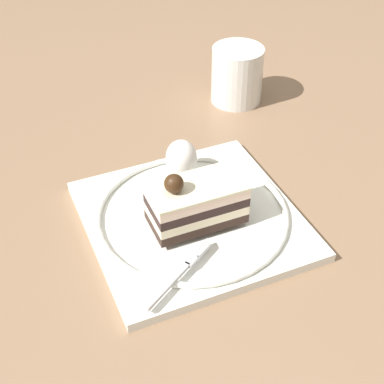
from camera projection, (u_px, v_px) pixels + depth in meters
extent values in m
plane|color=#8B6C50|center=(182.00, 221.00, 0.68)|extent=(2.40, 2.40, 0.00)
cube|color=white|center=(192.00, 220.00, 0.68)|extent=(0.26, 0.26, 0.01)
torus|color=white|center=(192.00, 214.00, 0.67)|extent=(0.25, 0.25, 0.01)
cube|color=#301E16|center=(196.00, 215.00, 0.65)|extent=(0.06, 0.11, 0.01)
cube|color=#F6E7C0|center=(196.00, 208.00, 0.65)|extent=(0.06, 0.11, 0.01)
cube|color=black|center=(196.00, 200.00, 0.64)|extent=(0.06, 0.11, 0.01)
cube|color=#FCDBC5|center=(196.00, 192.00, 0.63)|extent=(0.06, 0.11, 0.01)
cube|color=#F0E6C1|center=(197.00, 186.00, 0.63)|extent=(0.06, 0.11, 0.00)
sphere|color=#392312|center=(174.00, 184.00, 0.61)|extent=(0.02, 0.02, 0.02)
ellipsoid|color=white|center=(181.00, 157.00, 0.71)|extent=(0.04, 0.04, 0.05)
cube|color=silver|center=(168.00, 286.00, 0.58)|extent=(0.05, 0.06, 0.00)
cube|color=silver|center=(191.00, 261.00, 0.60)|extent=(0.02, 0.02, 0.00)
cube|color=silver|center=(206.00, 251.00, 0.62)|extent=(0.02, 0.02, 0.00)
cube|color=silver|center=(203.00, 250.00, 0.62)|extent=(0.02, 0.02, 0.00)
cube|color=silver|center=(201.00, 249.00, 0.62)|extent=(0.02, 0.02, 0.00)
cube|color=silver|center=(198.00, 247.00, 0.62)|extent=(0.02, 0.02, 0.00)
cylinder|color=white|center=(237.00, 75.00, 0.88)|extent=(0.08, 0.08, 0.09)
cylinder|color=silver|center=(236.00, 86.00, 0.89)|extent=(0.07, 0.07, 0.04)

